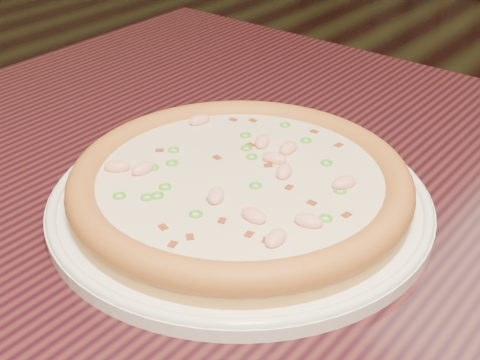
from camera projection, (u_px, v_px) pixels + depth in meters
The scene contains 3 objects.
hero_table at pixel (370, 313), 0.64m from camera, with size 1.20×0.80×0.75m.
plate at pixel (240, 200), 0.62m from camera, with size 0.35×0.35×0.02m.
pizza at pixel (240, 183), 0.61m from camera, with size 0.31×0.31×0.03m.
Camera 1 is at (0.12, -0.90, 1.09)m, focal length 50.00 mm.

